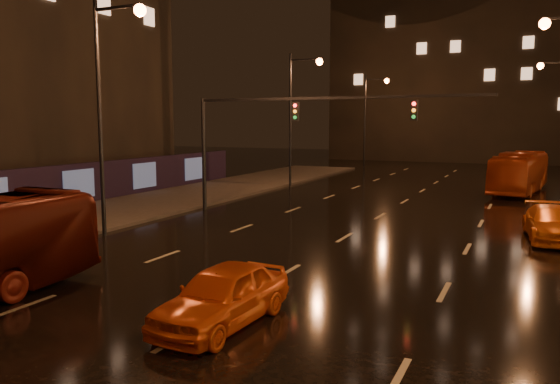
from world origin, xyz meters
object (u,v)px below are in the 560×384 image
taxi_far (552,223)px  pedestrian_b (41,220)px  bus_curb (520,172)px  taxi_near (222,295)px

taxi_far → pedestrian_b: pedestrian_b is taller
bus_curb → taxi_far: size_ratio=2.13×
taxi_far → pedestrian_b: bearing=-160.5°
taxi_near → taxi_far: (7.50, 14.15, -0.03)m
bus_curb → taxi_near: 31.33m
bus_curb → taxi_near: size_ratio=2.38×
bus_curb → pedestrian_b: bus_curb is taller
pedestrian_b → taxi_near: bearing=-111.9°
bus_curb → taxi_far: 16.71m
taxi_near → pedestrian_b: (-11.50, 4.82, 0.18)m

